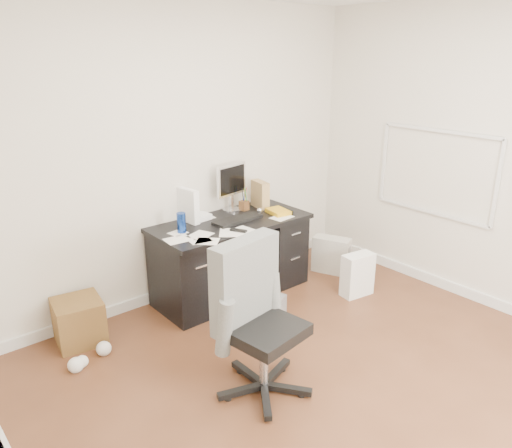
% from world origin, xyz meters
% --- Properties ---
extents(ground, '(4.00, 4.00, 0.00)m').
position_xyz_m(ground, '(0.00, 0.00, 0.00)').
color(ground, '#4B2918').
rests_on(ground, ground).
extents(room_shell, '(4.02, 4.02, 2.71)m').
position_xyz_m(room_shell, '(0.03, 0.03, 1.66)').
color(room_shell, silver).
rests_on(room_shell, ground).
extents(desk, '(1.50, 0.70, 0.75)m').
position_xyz_m(desk, '(0.30, 1.65, 0.40)').
color(desk, black).
rests_on(desk, ground).
extents(loose_papers, '(1.10, 0.60, 0.00)m').
position_xyz_m(loose_papers, '(0.10, 1.60, 0.75)').
color(loose_papers, silver).
rests_on(loose_papers, desk).
extents(lcd_monitor, '(0.41, 0.28, 0.48)m').
position_xyz_m(lcd_monitor, '(0.50, 1.90, 0.99)').
color(lcd_monitor, silver).
rests_on(lcd_monitor, desk).
extents(keyboard, '(0.51, 0.20, 0.03)m').
position_xyz_m(keyboard, '(0.35, 1.61, 0.76)').
color(keyboard, black).
rests_on(keyboard, desk).
extents(computer_mouse, '(0.06, 0.06, 0.06)m').
position_xyz_m(computer_mouse, '(0.65, 1.65, 0.78)').
color(computer_mouse, silver).
rests_on(computer_mouse, desk).
extents(travel_mug, '(0.09, 0.09, 0.18)m').
position_xyz_m(travel_mug, '(-0.22, 1.68, 0.84)').
color(travel_mug, navy).
rests_on(travel_mug, desk).
extents(white_binder, '(0.15, 0.29, 0.32)m').
position_xyz_m(white_binder, '(-0.02, 1.89, 0.91)').
color(white_binder, white).
rests_on(white_binder, desk).
extents(magazine_file, '(0.15, 0.25, 0.27)m').
position_xyz_m(magazine_file, '(0.78, 1.80, 0.89)').
color(magazine_file, '#A47D4F').
rests_on(magazine_file, desk).
extents(pen_cup, '(0.11, 0.11, 0.23)m').
position_xyz_m(pen_cup, '(0.60, 1.83, 0.86)').
color(pen_cup, '#573419').
rests_on(pen_cup, desk).
extents(yellow_book, '(0.21, 0.25, 0.04)m').
position_xyz_m(yellow_book, '(0.80, 1.53, 0.77)').
color(yellow_book, gold).
rests_on(yellow_book, desk).
extents(paper_remote, '(0.26, 0.22, 0.02)m').
position_xyz_m(paper_remote, '(0.20, 1.38, 0.76)').
color(paper_remote, silver).
rests_on(paper_remote, desk).
extents(office_chair, '(0.70, 0.70, 1.09)m').
position_xyz_m(office_chair, '(-0.43, 0.33, 0.55)').
color(office_chair, '#565956').
rests_on(office_chair, ground).
extents(pc_tower, '(0.31, 0.42, 0.39)m').
position_xyz_m(pc_tower, '(1.41, 1.36, 0.19)').
color(pc_tower, '#B1ADA0').
rests_on(pc_tower, ground).
extents(shopping_bag, '(0.34, 0.27, 0.42)m').
position_xyz_m(shopping_bag, '(1.21, 0.84, 0.21)').
color(shopping_bag, white).
rests_on(shopping_bag, ground).
extents(wicker_basket, '(0.42, 0.42, 0.37)m').
position_xyz_m(wicker_basket, '(-1.17, 1.77, 0.18)').
color(wicker_basket, '#4F3117').
rests_on(wicker_basket, ground).
extents(desk_printer, '(0.45, 0.41, 0.22)m').
position_xyz_m(desk_printer, '(0.18, 1.05, 0.11)').
color(desk_printer, slate).
rests_on(desk_printer, ground).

